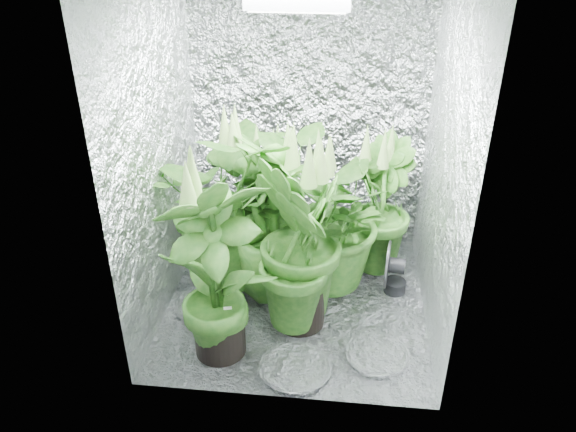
# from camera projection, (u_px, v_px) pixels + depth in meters

# --- Properties ---
(ground) EXTENTS (1.60, 1.60, 0.00)m
(ground) POSITION_uv_depth(u_px,v_px,m) (296.00, 301.00, 3.59)
(ground) COLOR silver
(ground) RESTS_ON ground
(walls) EXTENTS (1.62, 1.62, 2.00)m
(walls) POSITION_uv_depth(u_px,v_px,m) (298.00, 157.00, 3.10)
(walls) COLOR silver
(walls) RESTS_ON ground
(plant_a) EXTENTS (1.06, 1.06, 1.21)m
(plant_a) POSITION_uv_depth(u_px,v_px,m) (235.00, 202.00, 3.54)
(plant_a) COLOR black
(plant_a) RESTS_ON ground
(plant_b) EXTENTS (0.64, 0.64, 0.99)m
(plant_b) POSITION_uv_depth(u_px,v_px,m) (263.00, 206.00, 3.75)
(plant_b) COLOR black
(plant_b) RESTS_ON ground
(plant_c) EXTENTS (0.60, 0.60, 1.00)m
(plant_c) POSITION_uv_depth(u_px,v_px,m) (378.00, 207.00, 3.73)
(plant_c) COLOR black
(plant_c) RESTS_ON ground
(plant_d) EXTENTS (0.80, 0.80, 1.14)m
(plant_d) POSITION_uv_depth(u_px,v_px,m) (274.00, 220.00, 3.44)
(plant_d) COLOR black
(plant_d) RESTS_ON ground
(plant_e) EXTENTS (1.16, 1.16, 1.07)m
(plant_e) POSITION_uv_depth(u_px,v_px,m) (327.00, 220.00, 3.48)
(plant_e) COLOR black
(plant_e) RESTS_ON ground
(plant_f) EXTENTS (0.81, 0.81, 1.22)m
(plant_f) POSITION_uv_depth(u_px,v_px,m) (215.00, 267.00, 2.92)
(plant_f) COLOR black
(plant_f) RESTS_ON ground
(plant_g) EXTENTS (0.66, 0.66, 1.18)m
(plant_g) POSITION_uv_depth(u_px,v_px,m) (301.00, 245.00, 3.15)
(plant_g) COLOR black
(plant_g) RESTS_ON ground
(circulation_fan) EXTENTS (0.16, 0.31, 0.36)m
(circulation_fan) POSITION_uv_depth(u_px,v_px,m) (392.00, 271.00, 3.61)
(circulation_fan) COLOR black
(circulation_fan) RESTS_ON ground
(plant_label) EXTENTS (0.05, 0.03, 0.07)m
(plant_label) POSITION_uv_depth(u_px,v_px,m) (228.00, 313.00, 3.02)
(plant_label) COLOR white
(plant_label) RESTS_ON plant_f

